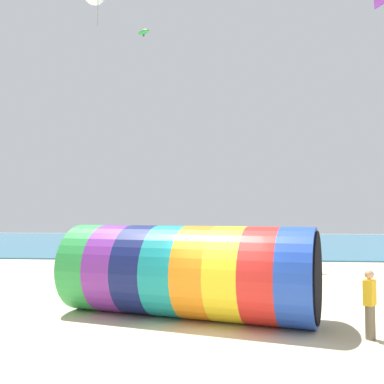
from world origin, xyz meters
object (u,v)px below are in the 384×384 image
Objects in this scene: giant_inflatable_tube at (187,271)px; bystander_near_water at (314,257)px; kite_handler at (370,304)px; kite_green_parafoil at (144,32)px.

giant_inflatable_tube is 11.80m from bystander_near_water.
kite_handler is 1.04× the size of bystander_near_water.
giant_inflatable_tube is 8.02× the size of kite_green_parafoil.
kite_handler is at bearing -22.07° from giant_inflatable_tube.
giant_inflatable_tube reaches higher than kite_handler.
kite_handler is 1.69× the size of kite_green_parafoil.
giant_inflatable_tube is at bearing 157.93° from kite_handler.
kite_green_parafoil is (-4.37, 14.87, 14.05)m from giant_inflatable_tube.
kite_handler is 12.24m from bystander_near_water.
giant_inflatable_tube is at bearing -73.61° from kite_green_parafoil.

